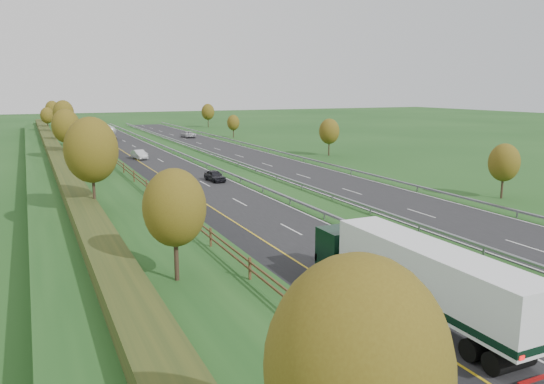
{
  "coord_description": "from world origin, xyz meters",
  "views": [
    {
      "loc": [
        -18.5,
        -15.93,
        11.87
      ],
      "look_at": [
        2.07,
        28.63,
        2.2
      ],
      "focal_mm": 35.0,
      "sensor_mm": 36.0,
      "label": 1
    }
  ],
  "objects_px": {
    "road_tanker": "(108,132)",
    "car_small_far": "(99,130)",
    "car_dark_near": "(215,176)",
    "box_lorry": "(415,274)",
    "car_oncoming": "(188,134)",
    "car_silver_mid": "(139,155)"
  },
  "relations": [
    {
      "from": "road_tanker",
      "to": "car_silver_mid",
      "type": "bearing_deg",
      "value": -90.2
    },
    {
      "from": "car_silver_mid",
      "to": "box_lorry",
      "type": "bearing_deg",
      "value": -96.99
    },
    {
      "from": "car_dark_near",
      "to": "car_small_far",
      "type": "bearing_deg",
      "value": 88.25
    },
    {
      "from": "car_small_far",
      "to": "car_silver_mid",
      "type": "bearing_deg",
      "value": -94.04
    },
    {
      "from": "car_dark_near",
      "to": "car_small_far",
      "type": "relative_size",
      "value": 0.76
    },
    {
      "from": "box_lorry",
      "to": "car_small_far",
      "type": "height_order",
      "value": "box_lorry"
    },
    {
      "from": "car_small_far",
      "to": "car_oncoming",
      "type": "xyz_separation_m",
      "value": [
        18.09,
        -21.65,
        -0.04
      ]
    },
    {
      "from": "car_dark_near",
      "to": "car_oncoming",
      "type": "height_order",
      "value": "car_oncoming"
    },
    {
      "from": "road_tanker",
      "to": "car_small_far",
      "type": "xyz_separation_m",
      "value": [
        0.24,
        18.99,
        -1.03
      ]
    },
    {
      "from": "road_tanker",
      "to": "car_small_far",
      "type": "bearing_deg",
      "value": 89.29
    },
    {
      "from": "box_lorry",
      "to": "car_dark_near",
      "type": "relative_size",
      "value": 3.91
    },
    {
      "from": "car_dark_near",
      "to": "car_oncoming",
      "type": "distance_m",
      "value": 62.48
    },
    {
      "from": "box_lorry",
      "to": "car_dark_near",
      "type": "distance_m",
      "value": 43.67
    },
    {
      "from": "box_lorry",
      "to": "car_oncoming",
      "type": "bearing_deg",
      "value": 80.46
    },
    {
      "from": "car_silver_mid",
      "to": "car_oncoming",
      "type": "height_order",
      "value": "car_silver_mid"
    },
    {
      "from": "box_lorry",
      "to": "car_oncoming",
      "type": "xyz_separation_m",
      "value": [
        17.54,
        104.41,
        -1.53
      ]
    },
    {
      "from": "car_silver_mid",
      "to": "car_oncoming",
      "type": "relative_size",
      "value": 0.85
    },
    {
      "from": "car_oncoming",
      "to": "box_lorry",
      "type": "bearing_deg",
      "value": 80.79
    },
    {
      "from": "road_tanker",
      "to": "car_silver_mid",
      "type": "height_order",
      "value": "road_tanker"
    },
    {
      "from": "car_silver_mid",
      "to": "car_small_far",
      "type": "xyz_separation_m",
      "value": [
        0.37,
        56.7,
        0.03
      ]
    },
    {
      "from": "road_tanker",
      "to": "car_small_far",
      "type": "relative_size",
      "value": 2.04
    },
    {
      "from": "box_lorry",
      "to": "car_silver_mid",
      "type": "bearing_deg",
      "value": 90.76
    }
  ]
}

